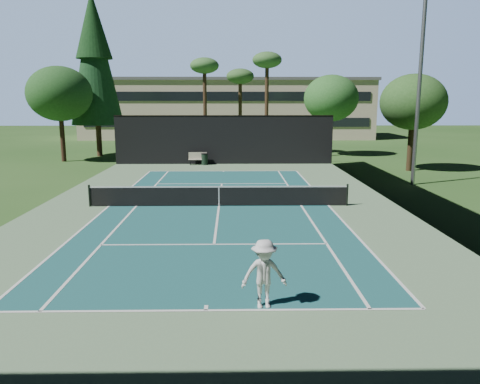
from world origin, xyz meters
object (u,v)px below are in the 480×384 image
object	(u,v)px
tennis_ball_b	(200,197)
trash_bin	(205,159)
park_bench	(198,158)
tennis_ball_c	(210,188)
tennis_ball_d	(124,193)
player	(264,274)
tennis_net	(219,195)

from	to	relation	value
tennis_ball_b	trash_bin	distance (m)	13.37
tennis_ball_b	park_bench	world-z (taller)	park_bench
tennis_ball_c	tennis_ball_d	distance (m)	4.99
tennis_ball_d	player	bearing A→B (deg)	-65.25
tennis_ball_c	trash_bin	size ratio (longest dim) A/B	0.08
tennis_net	tennis_ball_c	xyz separation A→B (m)	(-0.68, 4.74, -0.52)
player	park_bench	bearing A→B (deg)	90.80
tennis_ball_c	tennis_ball_b	bearing A→B (deg)	-98.91
player	tennis_ball_c	size ratio (longest dim) A/B	24.94
tennis_net	trash_bin	world-z (taller)	tennis_net
player	tennis_ball_d	bearing A→B (deg)	107.96
trash_bin	park_bench	bearing A→B (deg)	165.53
tennis_net	park_bench	size ratio (longest dim) A/B	8.60
tennis_ball_d	trash_bin	world-z (taller)	trash_bin
tennis_ball_c	park_bench	size ratio (longest dim) A/B	0.05
player	tennis_ball_b	xyz separation A→B (m)	(-2.55, 13.81, -0.86)
park_bench	trash_bin	size ratio (longest dim) A/B	1.59
tennis_net	trash_bin	bearing A→B (deg)	95.93
tennis_ball_b	tennis_net	bearing A→B (deg)	-62.82
tennis_net	tennis_ball_c	distance (m)	4.82
player	trash_bin	distance (m)	27.34
tennis_ball_c	park_bench	world-z (taller)	park_bench
player	tennis_ball_c	bearing A→B (deg)	90.64
tennis_net	tennis_ball_c	bearing A→B (deg)	98.19
tennis_net	park_bench	bearing A→B (deg)	97.95
tennis_ball_c	player	bearing A→B (deg)	-82.57
trash_bin	tennis_net	bearing A→B (deg)	-84.07
tennis_ball_c	tennis_ball_d	xyz separation A→B (m)	(-4.79, -1.39, 0.00)
tennis_ball_b	park_bench	bearing A→B (deg)	94.62
park_bench	trash_bin	world-z (taller)	park_bench
tennis_net	trash_bin	size ratio (longest dim) A/B	13.65
tennis_ball_d	trash_bin	xyz separation A→B (m)	(3.86, 12.13, 0.44)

